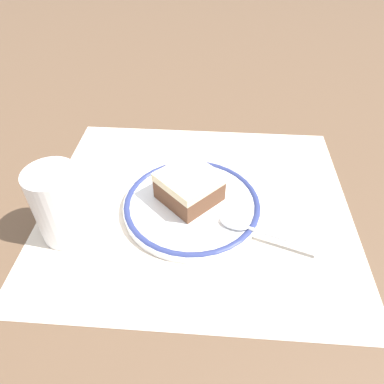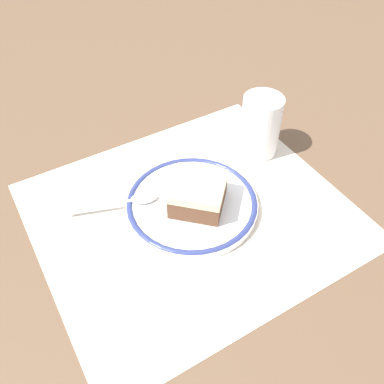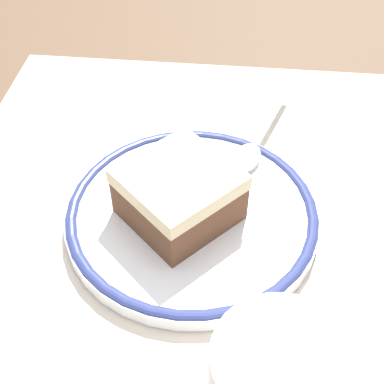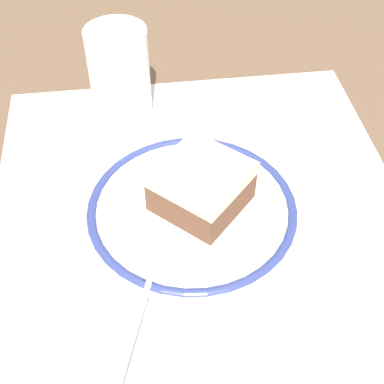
% 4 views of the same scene
% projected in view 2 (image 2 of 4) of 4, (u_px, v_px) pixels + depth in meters
% --- Properties ---
extents(ground_plane, '(2.40, 2.40, 0.00)m').
position_uv_depth(ground_plane, '(192.00, 213.00, 0.61)').
color(ground_plane, brown).
extents(placemat, '(0.43, 0.38, 0.00)m').
position_uv_depth(placemat, '(192.00, 213.00, 0.61)').
color(placemat, beige).
rests_on(placemat, ground_plane).
extents(plate, '(0.19, 0.19, 0.01)m').
position_uv_depth(plate, '(192.00, 204.00, 0.61)').
color(plate, white).
rests_on(plate, placemat).
extents(cake_slice, '(0.10, 0.10, 0.04)m').
position_uv_depth(cake_slice, '(197.00, 193.00, 0.59)').
color(cake_slice, brown).
rests_on(cake_slice, plate).
extents(spoon, '(0.13, 0.06, 0.01)m').
position_uv_depth(spoon, '(133.00, 200.00, 0.60)').
color(spoon, silver).
rests_on(spoon, plate).
extents(cup, '(0.06, 0.06, 0.10)m').
position_uv_depth(cup, '(260.00, 129.00, 0.67)').
color(cup, white).
rests_on(cup, placemat).
extents(napkin, '(0.14, 0.14, 0.00)m').
position_uv_depth(napkin, '(119.00, 277.00, 0.53)').
color(napkin, white).
rests_on(napkin, placemat).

